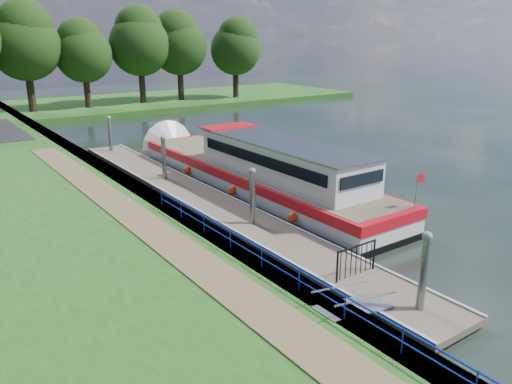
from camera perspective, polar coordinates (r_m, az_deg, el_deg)
ground at (r=16.98m, az=16.66°, el=-13.10°), size 160.00×160.00×0.00m
bank_edge at (r=26.69m, az=-12.99°, el=-0.53°), size 1.10×90.00×0.78m
far_bank at (r=65.71m, az=-13.83°, el=9.86°), size 60.00×18.00×0.60m
footpath at (r=19.81m, az=-10.13°, el=-5.47°), size 1.60×40.00×0.05m
blue_fence at (r=16.46m, az=2.69°, el=-8.16°), size 0.04×18.04×0.72m
pontoon at (r=26.06m, az=-6.09°, el=-1.08°), size 2.50×30.00×0.56m
mooring_piles at (r=25.74m, az=-6.16°, el=1.24°), size 0.30×27.30×3.55m
gangway at (r=15.69m, az=11.08°, el=-12.69°), size 2.58×1.00×0.92m
gate_panel at (r=17.70m, az=11.40°, el=-7.18°), size 1.85×0.05×1.15m
barge at (r=28.34m, az=-0.69°, el=2.45°), size 4.36×21.15×4.78m
horizon_trees at (r=58.26m, az=-26.05°, el=15.30°), size 54.38×10.03×12.87m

